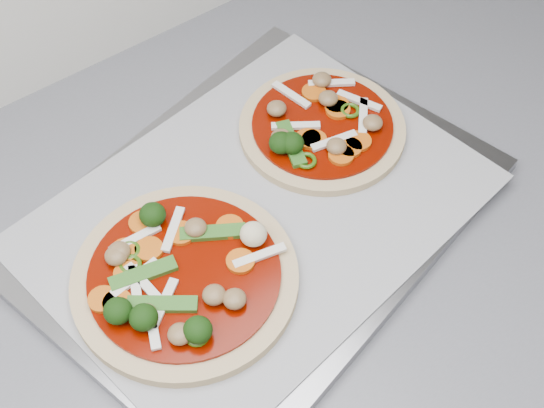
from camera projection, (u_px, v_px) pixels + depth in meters
base_cabinet at (539, 226)px, 1.28m from camera, size 3.60×0.60×0.86m
baking_tray at (258, 214)px, 0.71m from camera, size 0.48×0.40×0.01m
parchment at (258, 209)px, 0.70m from camera, size 0.44×0.35×0.00m
pizza_left at (181, 277)px, 0.64m from camera, size 0.26×0.26×0.03m
pizza_right at (320, 127)px, 0.75m from camera, size 0.22×0.22×0.03m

